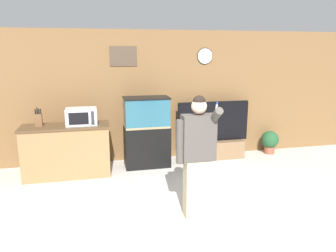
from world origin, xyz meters
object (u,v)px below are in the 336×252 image
at_px(microwave, 82,116).
at_px(person_standing, 197,156).
at_px(counter_island, 67,151).
at_px(potted_plant, 270,141).
at_px(knife_block, 38,120).
at_px(tv_on_stand, 213,142).
at_px(aquarium_on_stand, 147,132).

bearing_deg(microwave, person_standing, -52.11).
relative_size(counter_island, potted_plant, 3.04).
bearing_deg(person_standing, knife_block, 138.56).
xyz_separation_m(microwave, tv_on_stand, (2.60, 0.35, -0.73)).
height_order(microwave, aquarium_on_stand, aquarium_on_stand).
distance_m(counter_island, potted_plant, 4.24).
relative_size(aquarium_on_stand, person_standing, 0.82).
distance_m(microwave, potted_plant, 4.02).
relative_size(tv_on_stand, person_standing, 0.91).
bearing_deg(knife_block, person_standing, -41.44).
bearing_deg(person_standing, aquarium_on_stand, 98.78).
bearing_deg(counter_island, knife_block, 174.83).
height_order(microwave, tv_on_stand, microwave).
xyz_separation_m(aquarium_on_stand, tv_on_stand, (1.41, 0.16, -0.33)).
bearing_deg(microwave, counter_island, -177.88).
height_order(counter_island, potted_plant, counter_island).
bearing_deg(microwave, potted_plant, 5.45).
xyz_separation_m(knife_block, potted_plant, (4.65, 0.35, -0.76)).
relative_size(microwave, potted_plant, 1.06).
height_order(person_standing, potted_plant, person_standing).
distance_m(microwave, tv_on_stand, 2.72).
bearing_deg(microwave, aquarium_on_stand, 8.76).
height_order(knife_block, tv_on_stand, knife_block).
bearing_deg(potted_plant, aquarium_on_stand, -175.99).
bearing_deg(microwave, tv_on_stand, 7.59).
bearing_deg(person_standing, counter_island, 132.97).
bearing_deg(knife_block, counter_island, -5.17).
relative_size(knife_block, person_standing, 0.20).
relative_size(microwave, knife_block, 1.64).
xyz_separation_m(microwave, knife_block, (-0.72, 0.03, -0.03)).
bearing_deg(knife_block, tv_on_stand, 5.47).
xyz_separation_m(tv_on_stand, potted_plant, (1.33, 0.03, -0.06)).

